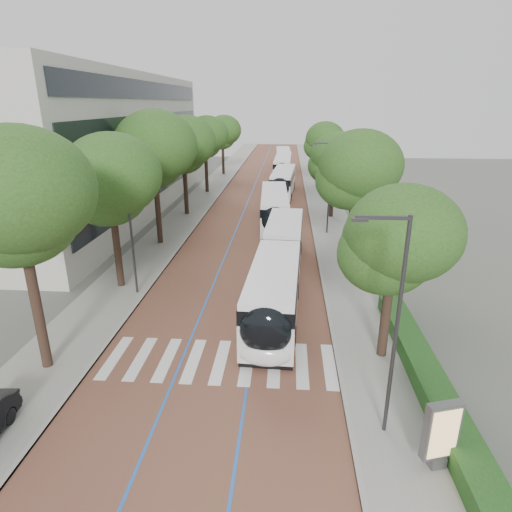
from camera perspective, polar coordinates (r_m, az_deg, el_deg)
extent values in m
plane|color=#51544C|center=(19.62, -5.83, -15.45)|extent=(160.00, 160.00, 0.00)
cube|color=brown|center=(56.96, 1.00, 8.38)|extent=(11.00, 140.00, 0.02)
cube|color=gray|center=(57.85, -6.52, 8.48)|extent=(4.00, 140.00, 0.12)
cube|color=gray|center=(57.04, 8.63, 8.23)|extent=(4.00, 140.00, 0.12)
cube|color=gray|center=(57.53, -4.63, 8.48)|extent=(0.20, 140.00, 0.14)
cube|color=gray|center=(56.93, 6.70, 8.29)|extent=(0.20, 140.00, 0.14)
cube|color=silver|center=(21.67, -18.29, -12.65)|extent=(0.55, 3.60, 0.01)
cube|color=silver|center=(21.25, -15.09, -12.99)|extent=(0.55, 3.60, 0.01)
cube|color=silver|center=(20.89, -11.76, -13.30)|extent=(0.55, 3.60, 0.01)
cube|color=silver|center=(20.60, -8.31, -13.58)|extent=(0.55, 3.60, 0.01)
cube|color=silver|center=(20.39, -4.78, -13.82)|extent=(0.55, 3.60, 0.01)
cube|color=silver|center=(20.25, -1.17, -14.00)|extent=(0.55, 3.60, 0.01)
cube|color=silver|center=(20.19, 2.47, -14.14)|extent=(0.55, 3.60, 0.01)
cube|color=silver|center=(20.21, 6.13, -14.21)|extent=(0.55, 3.60, 0.01)
cube|color=silver|center=(20.30, 9.77, -14.24)|extent=(0.55, 3.60, 0.01)
cube|color=#2358B1|center=(57.07, -0.62, 8.42)|extent=(0.12, 126.00, 0.01)
cube|color=#2358B1|center=(56.90, 2.63, 8.36)|extent=(0.12, 126.00, 0.01)
cube|color=#A9A79C|center=(49.42, -23.70, 13.22)|extent=(18.00, 40.00, 14.00)
cube|color=black|center=(46.54, -12.96, 9.05)|extent=(0.12, 38.00, 1.60)
cube|color=black|center=(46.08, -13.27, 12.95)|extent=(0.12, 38.00, 1.60)
cube|color=black|center=(45.83, -13.60, 16.92)|extent=(0.12, 38.00, 1.60)
cube|color=black|center=(45.81, -13.91, 20.66)|extent=(0.12, 38.00, 1.60)
cube|color=#164016|center=(20.01, 21.66, -14.35)|extent=(1.20, 14.00, 0.80)
cylinder|color=#313134|center=(15.10, 18.18, -9.65)|extent=(0.14, 0.14, 8.00)
cube|color=#313134|center=(13.48, 16.63, 4.93)|extent=(1.70, 0.12, 0.12)
cube|color=#313134|center=(13.37, 13.66, 4.72)|extent=(0.50, 0.20, 0.10)
cylinder|color=#313134|center=(38.61, 9.75, 8.82)|extent=(0.14, 0.14, 8.00)
cube|color=#313134|center=(38.00, 8.86, 14.64)|extent=(1.70, 0.12, 0.12)
cube|color=#313134|center=(37.96, 7.77, 14.57)|extent=(0.50, 0.20, 0.10)
cylinder|color=#313134|center=(26.45, -16.33, 3.26)|extent=(0.14, 0.14, 8.00)
cylinder|color=black|center=(20.84, -27.04, -6.96)|extent=(0.44, 0.44, 5.35)
ellipsoid|color=#244716|center=(19.34, -29.27, 6.07)|extent=(5.84, 5.84, 4.96)
cylinder|color=black|center=(28.35, -17.97, 0.48)|extent=(0.44, 0.44, 4.75)
ellipsoid|color=#244716|center=(27.30, -18.93, 9.06)|extent=(5.80, 5.80, 4.93)
cylinder|color=black|center=(36.40, -12.91, 5.60)|extent=(0.44, 0.44, 5.34)
ellipsoid|color=#244716|center=(35.57, -13.51, 13.20)|extent=(6.45, 6.45, 5.48)
cylinder|color=black|center=(45.86, -9.34, 8.47)|extent=(0.44, 0.44, 4.96)
ellipsoid|color=#244716|center=(45.22, -9.67, 14.07)|extent=(6.14, 6.14, 5.22)
cylinder|color=black|center=(57.43, -6.61, 10.81)|extent=(0.44, 0.44, 4.87)
ellipsoid|color=#244716|center=(56.92, -6.79, 15.21)|extent=(5.49, 5.49, 4.66)
cylinder|color=black|center=(72.10, -4.40, 12.59)|extent=(0.44, 0.44, 4.62)
ellipsoid|color=#244716|center=(71.70, -4.49, 15.93)|extent=(5.53, 5.53, 4.70)
cylinder|color=black|center=(20.58, 16.84, -8.07)|extent=(0.44, 0.44, 3.93)
ellipsoid|color=#244716|center=(19.22, 17.89, 1.42)|extent=(4.88, 4.88, 4.15)
cylinder|color=black|center=(31.40, 12.48, 2.84)|extent=(0.44, 0.44, 4.76)
ellipsoid|color=#244716|center=(30.45, 13.09, 10.65)|extent=(5.63, 5.63, 4.79)
cylinder|color=black|center=(44.95, 10.08, 7.65)|extent=(0.44, 0.44, 4.11)
ellipsoid|color=#244716|center=(44.34, 10.37, 12.37)|extent=(5.41, 5.41, 4.60)
cylinder|color=black|center=(60.62, 8.66, 10.95)|extent=(0.44, 0.44, 4.37)
ellipsoid|color=#244716|center=(60.15, 8.86, 14.68)|extent=(5.22, 5.22, 4.43)
cylinder|color=black|center=(27.61, 3.28, -0.39)|extent=(2.34, 1.01, 2.30)
cube|color=silver|center=(23.09, 2.40, -5.96)|extent=(2.95, 9.47, 1.82)
cube|color=black|center=(22.62, 2.45, -3.35)|extent=(2.98, 9.28, 0.97)
cube|color=white|center=(22.38, 2.47, -1.85)|extent=(2.89, 9.28, 0.31)
cube|color=black|center=(23.58, 2.37, -8.34)|extent=(2.88, 9.09, 0.35)
cube|color=silver|center=(31.85, 3.78, 1.41)|extent=(2.87, 7.85, 1.82)
cube|color=black|center=(31.51, 3.83, 3.37)|extent=(2.90, 7.70, 0.97)
cube|color=white|center=(31.34, 3.86, 4.50)|extent=(2.81, 7.69, 0.31)
cube|color=black|center=(32.21, 3.74, -0.43)|extent=(2.80, 7.54, 0.35)
ellipsoid|color=black|center=(18.75, 1.30, -9.90)|extent=(2.40, 1.21, 2.28)
ellipsoid|color=silver|center=(19.30, 1.26, -12.91)|extent=(2.40, 1.11, 1.14)
cylinder|color=black|center=(21.55, -1.17, -10.25)|extent=(0.35, 1.01, 1.00)
cylinder|color=black|center=(21.39, 4.94, -10.58)|extent=(0.35, 1.01, 1.00)
cylinder|color=black|center=(33.75, 2.01, 1.14)|extent=(0.35, 1.01, 1.00)
cylinder|color=black|center=(33.64, 5.84, 0.99)|extent=(0.35, 1.01, 1.00)
cylinder|color=black|center=(26.29, 0.46, -4.43)|extent=(0.35, 1.01, 1.00)
cylinder|color=black|center=(26.16, 5.41, -4.66)|extent=(0.35, 1.01, 1.00)
cube|color=silver|center=(41.77, 2.44, 5.90)|extent=(3.00, 12.09, 1.82)
cube|color=black|center=(41.51, 2.47, 7.42)|extent=(3.03, 11.86, 0.97)
cube|color=white|center=(41.38, 2.48, 8.29)|extent=(2.94, 11.85, 0.31)
cube|color=black|center=(42.05, 2.42, 4.46)|extent=(2.93, 11.61, 0.35)
ellipsoid|color=black|center=(35.92, 2.55, 4.80)|extent=(2.39, 1.20, 2.28)
ellipsoid|color=silver|center=(36.19, 2.52, 3.04)|extent=(2.39, 1.10, 1.14)
cylinder|color=black|center=(38.50, 0.79, 3.52)|extent=(0.34, 1.01, 1.00)
cylinder|color=black|center=(38.53, 4.16, 3.49)|extent=(0.34, 1.01, 1.00)
cylinder|color=black|center=(45.65, 0.96, 6.13)|extent=(0.34, 1.01, 1.00)
cylinder|color=black|center=(45.67, 3.81, 6.09)|extent=(0.34, 1.01, 1.00)
cube|color=silver|center=(55.89, 3.65, 9.43)|extent=(3.23, 12.13, 1.82)
cube|color=black|center=(55.69, 3.68, 10.58)|extent=(3.26, 11.89, 0.97)
cube|color=white|center=(55.59, 3.69, 11.23)|extent=(3.17, 11.89, 0.31)
cube|color=black|center=(56.09, 3.63, 8.34)|extent=(3.15, 11.65, 0.35)
ellipsoid|color=black|center=(50.02, 3.17, 9.07)|extent=(2.41, 1.24, 2.28)
ellipsoid|color=silver|center=(50.19, 3.14, 7.78)|extent=(2.41, 1.14, 1.14)
cylinder|color=black|center=(52.61, 2.10, 7.95)|extent=(0.36, 1.02, 1.00)
cylinder|color=black|center=(52.44, 4.58, 7.87)|extent=(0.36, 1.02, 1.00)
cylinder|color=black|center=(59.84, 2.81, 9.39)|extent=(0.36, 1.02, 1.00)
cylinder|color=black|center=(59.69, 5.00, 9.32)|extent=(0.36, 1.02, 1.00)
cube|color=silver|center=(68.85, 3.57, 11.39)|extent=(2.71, 12.04, 1.82)
cube|color=black|center=(68.69, 3.59, 12.33)|extent=(2.75, 11.80, 0.97)
cube|color=white|center=(68.61, 3.60, 12.86)|extent=(2.66, 11.80, 0.31)
cube|color=black|center=(69.01, 3.55, 10.50)|extent=(2.65, 11.56, 0.35)
ellipsoid|color=black|center=(62.95, 3.41, 11.29)|extent=(2.37, 1.14, 2.28)
ellipsoid|color=silver|center=(63.08, 3.39, 10.26)|extent=(2.37, 1.04, 1.14)
cylinder|color=black|center=(65.45, 2.45, 10.30)|extent=(0.32, 1.01, 1.00)
cylinder|color=black|center=(65.39, 4.46, 10.25)|extent=(0.32, 1.01, 1.00)
cylinder|color=black|center=(72.76, 2.75, 11.25)|extent=(0.32, 1.01, 1.00)
cylinder|color=black|center=(72.70, 4.56, 11.21)|extent=(0.32, 1.01, 1.00)
cube|color=silver|center=(81.10, 3.65, 12.66)|extent=(2.90, 12.08, 1.82)
cube|color=black|center=(80.97, 3.67, 13.46)|extent=(2.93, 11.84, 0.97)
cube|color=white|center=(80.90, 3.68, 13.92)|extent=(2.84, 11.83, 0.31)
cube|color=black|center=(81.24, 3.63, 11.90)|extent=(2.83, 11.59, 0.35)
ellipsoid|color=black|center=(75.21, 3.75, 12.67)|extent=(2.39, 1.18, 2.28)
ellipsoid|color=silver|center=(75.31, 3.73, 11.81)|extent=(2.38, 1.08, 1.14)
cylinder|color=black|center=(77.61, 2.84, 11.79)|extent=(0.33, 1.01, 1.00)
cylinder|color=black|center=(77.67, 4.54, 11.76)|extent=(0.33, 1.01, 1.00)
cylinder|color=black|center=(84.95, 2.80, 12.48)|extent=(0.33, 1.01, 1.00)
cylinder|color=black|center=(85.00, 4.36, 12.46)|extent=(0.33, 1.01, 1.00)
cube|color=#59595B|center=(16.51, 22.84, -23.82)|extent=(0.65, 0.59, 0.36)
cube|color=#59595B|center=(15.73, 23.46, -20.57)|extent=(1.21, 0.64, 2.07)
cube|color=#F1C37F|center=(15.63, 23.84, -20.93)|extent=(0.95, 0.30, 1.80)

